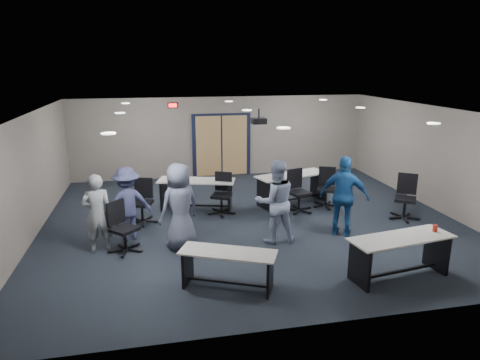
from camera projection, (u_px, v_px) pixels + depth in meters
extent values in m
plane|color=black|center=(251.00, 220.00, 10.66)|extent=(10.00, 10.00, 0.00)
cube|color=gray|center=(221.00, 137.00, 14.55)|extent=(10.00, 0.04, 2.70)
cube|color=gray|center=(323.00, 241.00, 6.05)|extent=(10.00, 0.04, 2.70)
cube|color=gray|center=(28.00, 178.00, 9.33)|extent=(0.04, 9.00, 2.70)
cube|color=gray|center=(436.00, 158.00, 11.27)|extent=(0.04, 9.00, 2.70)
cube|color=silver|center=(252.00, 111.00, 9.94)|extent=(10.00, 9.00, 0.04)
cube|color=black|center=(222.00, 146.00, 14.60)|extent=(2.00, 0.06, 2.20)
cube|color=tan|center=(209.00, 146.00, 14.50)|extent=(0.85, 0.04, 2.05)
cube|color=tan|center=(235.00, 145.00, 14.67)|extent=(0.85, 0.04, 2.05)
cube|color=black|center=(173.00, 105.00, 13.90)|extent=(0.32, 0.05, 0.18)
cube|color=#FF0C0C|center=(173.00, 105.00, 13.87)|extent=(0.26, 0.02, 0.12)
cylinder|color=black|center=(259.00, 114.00, 10.51)|extent=(0.04, 0.04, 0.24)
cube|color=black|center=(259.00, 121.00, 10.55)|extent=(0.35, 0.30, 0.14)
cylinder|color=black|center=(260.00, 122.00, 10.41)|extent=(0.08, 0.03, 0.08)
cube|color=beige|center=(228.00, 252.00, 7.30)|extent=(1.74, 1.19, 0.03)
cube|color=black|center=(188.00, 266.00, 7.55)|extent=(0.25, 0.48, 0.65)
cube|color=black|center=(270.00, 275.00, 7.24)|extent=(0.25, 0.48, 0.65)
cube|color=black|center=(228.00, 282.00, 7.45)|extent=(1.36, 0.65, 0.04)
cube|color=beige|center=(402.00, 238.00, 7.63)|extent=(2.01, 0.93, 0.03)
cube|color=black|center=(359.00, 266.00, 7.45)|extent=(0.14, 0.59, 0.75)
cube|color=black|center=(437.00, 251.00, 8.02)|extent=(0.14, 0.59, 0.75)
cube|color=black|center=(398.00, 271.00, 7.81)|extent=(1.71, 0.31, 0.04)
cylinder|color=red|center=(435.00, 228.00, 7.86)|extent=(0.09, 0.09, 0.13)
cube|color=beige|center=(196.00, 181.00, 11.23)|extent=(2.11, 1.20, 0.03)
cube|color=black|center=(164.00, 195.00, 11.41)|extent=(0.22, 0.60, 0.78)
cube|color=black|center=(230.00, 196.00, 11.27)|extent=(0.22, 0.60, 0.78)
cube|color=black|center=(197.00, 205.00, 11.42)|extent=(1.73, 0.55, 0.04)
cube|color=beige|center=(292.00, 175.00, 11.73)|extent=(2.16, 1.25, 0.03)
cube|color=black|center=(264.00, 194.00, 11.42)|extent=(0.24, 0.62, 0.80)
cube|color=black|center=(318.00, 185.00, 12.26)|extent=(0.24, 0.62, 0.80)
cube|color=black|center=(291.00, 199.00, 11.92)|extent=(1.76, 0.58, 0.05)
imported|color=#959CA2|center=(97.00, 213.00, 8.70)|extent=(0.66, 0.48, 1.66)
imported|color=slate|center=(180.00, 206.00, 8.87)|extent=(1.06, 0.93, 1.83)
imported|color=#98A5C9|center=(275.00, 202.00, 9.16)|extent=(0.90, 0.71, 1.83)
imported|color=#194D8E|center=(344.00, 196.00, 9.52)|extent=(1.15, 0.93, 1.83)
imported|color=#414675|center=(127.00, 204.00, 9.33)|extent=(1.19, 0.89, 1.63)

